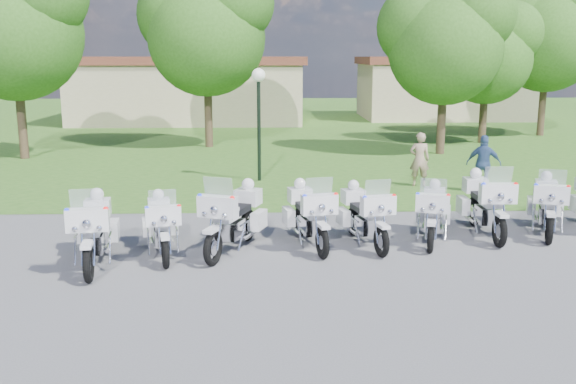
{
  "coord_description": "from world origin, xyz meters",
  "views": [
    {
      "loc": [
        -1.03,
        -13.69,
        4.11
      ],
      "look_at": [
        -0.57,
        1.2,
        0.95
      ],
      "focal_mm": 40.0,
      "sensor_mm": 36.0,
      "label": 1
    }
  ],
  "objects_px": {
    "motorcycle_5": "(433,212)",
    "bystander_a": "(419,160)",
    "bystander_c": "(484,164)",
    "motorcycle_2": "(234,217)",
    "lamp_post": "(259,96)",
    "motorcycle_1": "(161,225)",
    "motorcycle_6": "(485,203)",
    "motorcycle_7": "(547,204)",
    "motorcycle_3": "(309,214)",
    "motorcycle_4": "(365,215)",
    "motorcycle_0": "(94,230)"
  },
  "relations": [
    {
      "from": "motorcycle_0",
      "to": "motorcycle_7",
      "type": "xyz_separation_m",
      "value": [
        10.06,
        2.06,
        -0.03
      ]
    },
    {
      "from": "motorcycle_2",
      "to": "bystander_a",
      "type": "xyz_separation_m",
      "value": [
        5.59,
        6.81,
        0.14
      ]
    },
    {
      "from": "motorcycle_5",
      "to": "bystander_a",
      "type": "xyz_separation_m",
      "value": [
        1.13,
        6.19,
        0.21
      ]
    },
    {
      "from": "motorcycle_1",
      "to": "motorcycle_5",
      "type": "xyz_separation_m",
      "value": [
        5.97,
        0.85,
        0.01
      ]
    },
    {
      "from": "motorcycle_3",
      "to": "lamp_post",
      "type": "relative_size",
      "value": 0.66
    },
    {
      "from": "motorcycle_1",
      "to": "bystander_c",
      "type": "height_order",
      "value": "bystander_c"
    },
    {
      "from": "motorcycle_1",
      "to": "motorcycle_2",
      "type": "relative_size",
      "value": 0.91
    },
    {
      "from": "bystander_a",
      "to": "lamp_post",
      "type": "bearing_deg",
      "value": -4.69
    },
    {
      "from": "lamp_post",
      "to": "motorcycle_4",
      "type": "bearing_deg",
      "value": -72.11
    },
    {
      "from": "motorcycle_2",
      "to": "motorcycle_4",
      "type": "distance_m",
      "value": 2.9
    },
    {
      "from": "motorcycle_4",
      "to": "bystander_c",
      "type": "xyz_separation_m",
      "value": [
        4.48,
        5.45,
        0.21
      ]
    },
    {
      "from": "motorcycle_5",
      "to": "motorcycle_7",
      "type": "height_order",
      "value": "motorcycle_7"
    },
    {
      "from": "motorcycle_4",
      "to": "bystander_a",
      "type": "bearing_deg",
      "value": -125.51
    },
    {
      "from": "motorcycle_5",
      "to": "motorcycle_7",
      "type": "relative_size",
      "value": 0.96
    },
    {
      "from": "motorcycle_5",
      "to": "lamp_post",
      "type": "bearing_deg",
      "value": -45.04
    },
    {
      "from": "motorcycle_7",
      "to": "bystander_a",
      "type": "distance_m",
      "value": 5.89
    },
    {
      "from": "motorcycle_1",
      "to": "motorcycle_5",
      "type": "distance_m",
      "value": 6.03
    },
    {
      "from": "motorcycle_6",
      "to": "bystander_a",
      "type": "distance_m",
      "value": 5.69
    },
    {
      "from": "motorcycle_1",
      "to": "lamp_post",
      "type": "xyz_separation_m",
      "value": [
        1.95,
        8.16,
        2.2
      ]
    },
    {
      "from": "motorcycle_1",
      "to": "bystander_a",
      "type": "distance_m",
      "value": 10.01
    },
    {
      "from": "motorcycle_3",
      "to": "motorcycle_6",
      "type": "xyz_separation_m",
      "value": [
        4.18,
        0.76,
        0.04
      ]
    },
    {
      "from": "motorcycle_7",
      "to": "motorcycle_6",
      "type": "bearing_deg",
      "value": 21.42
    },
    {
      "from": "motorcycle_6",
      "to": "bystander_c",
      "type": "height_order",
      "value": "bystander_c"
    },
    {
      "from": "motorcycle_4",
      "to": "lamp_post",
      "type": "height_order",
      "value": "lamp_post"
    },
    {
      "from": "motorcycle_7",
      "to": "lamp_post",
      "type": "xyz_separation_m",
      "value": [
        -6.87,
        6.74,
        2.15
      ]
    },
    {
      "from": "motorcycle_1",
      "to": "motorcycle_6",
      "type": "distance_m",
      "value": 7.45
    },
    {
      "from": "lamp_post",
      "to": "bystander_c",
      "type": "distance_m",
      "value": 7.47
    },
    {
      "from": "motorcycle_1",
      "to": "motorcycle_7",
      "type": "relative_size",
      "value": 0.95
    },
    {
      "from": "motorcycle_0",
      "to": "lamp_post",
      "type": "distance_m",
      "value": 9.6
    },
    {
      "from": "motorcycle_3",
      "to": "motorcycle_4",
      "type": "bearing_deg",
      "value": 168.84
    },
    {
      "from": "motorcycle_5",
      "to": "motorcycle_6",
      "type": "distance_m",
      "value": 1.45
    },
    {
      "from": "motorcycle_3",
      "to": "motorcycle_4",
      "type": "xyz_separation_m",
      "value": [
        1.24,
        0.02,
        -0.03
      ]
    },
    {
      "from": "motorcycle_5",
      "to": "motorcycle_6",
      "type": "xyz_separation_m",
      "value": [
        1.35,
        0.51,
        0.08
      ]
    },
    {
      "from": "motorcycle_5",
      "to": "bystander_c",
      "type": "relative_size",
      "value": 1.3
    },
    {
      "from": "motorcycle_5",
      "to": "motorcycle_7",
      "type": "distance_m",
      "value": 2.91
    },
    {
      "from": "motorcycle_1",
      "to": "motorcycle_6",
      "type": "xyz_separation_m",
      "value": [
        7.32,
        1.37,
        0.09
      ]
    },
    {
      "from": "bystander_a",
      "to": "motorcycle_0",
      "type": "bearing_deg",
      "value": 50.17
    },
    {
      "from": "motorcycle_2",
      "to": "motorcycle_6",
      "type": "bearing_deg",
      "value": -148.83
    },
    {
      "from": "motorcycle_7",
      "to": "motorcycle_3",
      "type": "bearing_deg",
      "value": 27.47
    },
    {
      "from": "motorcycle_6",
      "to": "lamp_post",
      "type": "bearing_deg",
      "value": -50.7
    },
    {
      "from": "motorcycle_0",
      "to": "motorcycle_7",
      "type": "bearing_deg",
      "value": -176.62
    },
    {
      "from": "motorcycle_0",
      "to": "motorcycle_4",
      "type": "relative_size",
      "value": 1.08
    },
    {
      "from": "motorcycle_4",
      "to": "motorcycle_5",
      "type": "relative_size",
      "value": 1.03
    },
    {
      "from": "motorcycle_5",
      "to": "bystander_a",
      "type": "relative_size",
      "value": 1.31
    },
    {
      "from": "motorcycle_4",
      "to": "motorcycle_5",
      "type": "height_order",
      "value": "motorcycle_4"
    },
    {
      "from": "motorcycle_2",
      "to": "bystander_a",
      "type": "distance_m",
      "value": 8.81
    },
    {
      "from": "motorcycle_4",
      "to": "motorcycle_6",
      "type": "distance_m",
      "value": 3.03
    },
    {
      "from": "motorcycle_5",
      "to": "bystander_c",
      "type": "bearing_deg",
      "value": -102.77
    },
    {
      "from": "motorcycle_2",
      "to": "lamp_post",
      "type": "bearing_deg",
      "value": -73.01
    },
    {
      "from": "motorcycle_1",
      "to": "motorcycle_6",
      "type": "bearing_deg",
      "value": 177.65
    }
  ]
}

